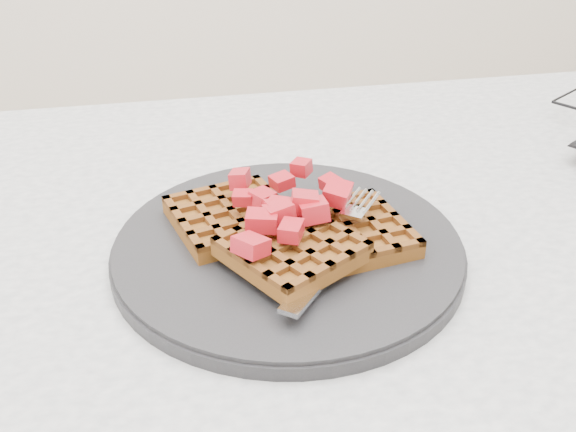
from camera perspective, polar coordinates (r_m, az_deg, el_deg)
The scene contains 5 objects.
table at distance 0.66m, azimuth 7.13°, elevation -10.46°, with size 1.20×0.80×0.75m.
plate at distance 0.56m, azimuth 0.00°, elevation -2.80°, with size 0.31×0.31×0.02m, color black.
waffles at distance 0.55m, azimuth 0.10°, elevation -1.34°, with size 0.21×0.20×0.03m.
strawberry_pile at distance 0.54m, azimuth 0.00°, elevation 1.28°, with size 0.15×0.15×0.02m, color maroon, non-canonical shape.
fork at distance 0.53m, azimuth 4.52°, elevation -3.05°, with size 0.02×0.18×0.02m, color silver, non-canonical shape.
Camera 1 is at (-0.18, -0.47, 1.07)m, focal length 40.00 mm.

